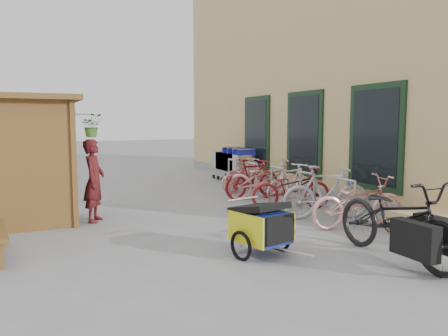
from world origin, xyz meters
name	(u,v)px	position (x,y,z in m)	size (l,w,h in m)	color
ground	(235,238)	(0.00, 0.00, 0.00)	(80.00, 80.00, 0.00)	gray
building	(357,71)	(6.49, 4.50, 3.49)	(6.07, 13.00, 7.00)	tan
kiosk	(13,142)	(-3.28, 2.47, 1.55)	(2.49, 1.65, 2.40)	brown
bike_rack	(277,181)	(2.30, 2.40, 0.52)	(0.05, 5.35, 0.86)	#A5A8AD
pallet_stack	(435,226)	(3.00, -1.40, 0.21)	(1.00, 1.20, 0.40)	tan
shopping_carts	(232,161)	(3.00, 6.28, 0.65)	(0.62, 2.09, 1.11)	silver
child_trailer	(261,225)	(-0.07, -1.00, 0.45)	(0.89, 1.40, 0.81)	navy
cargo_bike	(398,220)	(1.52, -2.00, 0.57)	(0.81, 2.23, 1.16)	black
person_kiosk	(94,181)	(-1.91, 2.22, 0.79)	(0.58, 0.38, 1.59)	maroon
bike_0	(358,202)	(2.33, -0.31, 0.48)	(0.64, 1.83, 0.96)	pink
bike_1	(327,192)	(2.26, 0.51, 0.53)	(0.50, 1.78, 1.07)	#A1A2A6
bike_2	(291,188)	(2.19, 1.64, 0.47)	(0.62, 1.78, 0.93)	maroon
bike_3	(290,184)	(2.45, 2.07, 0.49)	(0.46, 1.64, 0.99)	white
bike_4	(264,179)	(2.27, 2.95, 0.50)	(0.67, 1.91, 1.00)	pink
bike_5	(253,178)	(2.12, 3.27, 0.50)	(0.47, 1.65, 0.99)	maroon
bike_6	(246,177)	(2.41, 4.17, 0.41)	(0.54, 1.54, 0.81)	pink
bike_7	(245,174)	(2.47, 4.35, 0.47)	(0.44, 1.57, 0.94)	pink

